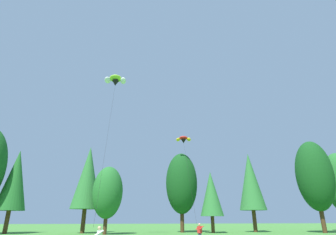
% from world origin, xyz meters
% --- Properties ---
extents(treeline_tree_d, '(4.30, 4.30, 12.27)m').
position_xyz_m(treeline_tree_d, '(-20.61, 45.45, 7.69)').
color(treeline_tree_d, '#472D19').
rests_on(treeline_tree_d, ground_plane).
extents(treeline_tree_e, '(4.52, 4.52, 13.28)m').
position_xyz_m(treeline_tree_e, '(-9.78, 45.72, 8.32)').
color(treeline_tree_e, '#472D19').
rests_on(treeline_tree_e, ground_plane).
extents(treeline_tree_f, '(4.33, 4.33, 9.37)m').
position_xyz_m(treeline_tree_f, '(-6.18, 41.79, 5.67)').
color(treeline_tree_f, '#472D19').
rests_on(treeline_tree_f, ground_plane).
extents(treeline_tree_g, '(5.23, 5.23, 12.72)m').
position_xyz_m(treeline_tree_g, '(5.60, 46.19, 7.70)').
color(treeline_tree_g, '#472D19').
rests_on(treeline_tree_g, ground_plane).
extents(treeline_tree_h, '(3.65, 3.65, 9.33)m').
position_xyz_m(treeline_tree_h, '(10.02, 44.05, 5.84)').
color(treeline_tree_h, '#472D19').
rests_on(treeline_tree_h, ground_plane).
extents(treeline_tree_i, '(4.46, 4.46, 12.99)m').
position_xyz_m(treeline_tree_i, '(17.72, 45.81, 8.14)').
color(treeline_tree_i, '#472D19').
rests_on(treeline_tree_i, ground_plane).
extents(treeline_tree_j, '(5.69, 5.69, 14.42)m').
position_xyz_m(treeline_tree_j, '(26.93, 41.53, 8.73)').
color(treeline_tree_j, '#472D19').
rests_on(treeline_tree_j, ground_plane).
extents(kite_flyer_mid, '(0.75, 0.76, 1.69)m').
position_xyz_m(kite_flyer_mid, '(3.53, 26.49, 1.00)').
color(kite_flyer_mid, navy).
rests_on(kite_flyer_mid, ground_plane).
extents(parafoil_kite_high_lime_white, '(3.48, 19.69, 20.71)m').
position_xyz_m(parafoil_kite_high_lime_white, '(-5.90, 36.97, 21.42)').
color(parafoil_kite_high_lime_white, '#93D633').
extents(parafoil_kite_mid_red_yellow, '(3.66, 18.07, 13.66)m').
position_xyz_m(parafoil_kite_mid_red_yellow, '(5.61, 43.74, 14.60)').
color(parafoil_kite_mid_red_yellow, red).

